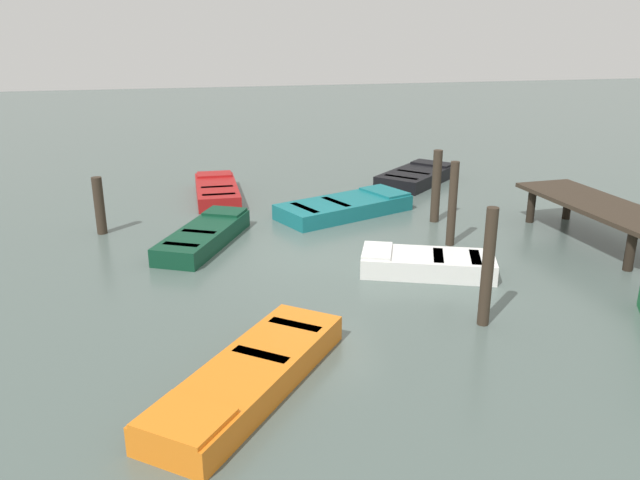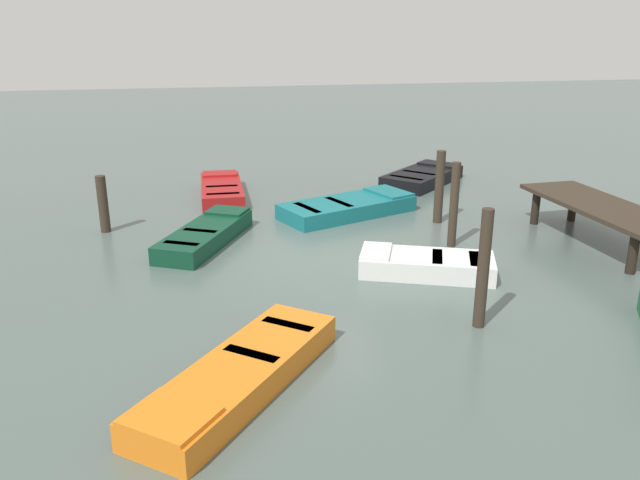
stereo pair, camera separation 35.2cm
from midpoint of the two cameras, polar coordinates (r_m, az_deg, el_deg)
The scene contains 12 objects.
ground_plane at distance 14.08m, azimuth 0.72°, elevation -1.35°, with size 80.00×80.00×0.00m, color #4C5B56.
dock_segment at distance 15.97m, azimuth 24.50°, elevation 2.47°, with size 4.48×1.79×0.95m.
rowboat_red at distance 18.96m, azimuth -8.27°, elevation 4.47°, with size 3.22×1.21×0.46m.
rowboat_white at distance 13.16m, azimuth 10.21°, elevation -2.14°, with size 2.03×2.90×0.46m.
rowboat_dark_green at distance 14.97m, azimuth -9.53°, elevation 0.50°, with size 3.43×2.42×0.46m.
rowboat_teal at distance 17.03m, azimuth 3.14°, elevation 2.99°, with size 2.71×3.90×0.46m.
rowboat_orange at distance 9.10m, azimuth -6.14°, elevation -11.95°, with size 3.68×3.24×0.46m.
rowboat_black at distance 20.69m, azimuth 9.65°, elevation 5.61°, with size 3.13×3.21×0.46m.
mooring_piling_far_right at distance 14.71m, azimuth 12.57°, elevation 3.08°, with size 0.20×0.20×1.96m, color #33281E.
mooring_piling_mid_left at distance 16.27m, azimuth -18.27°, elevation 3.07°, with size 0.24×0.24×1.40m, color #33281E.
mooring_piling_mid_right at distance 16.46m, azimuth 11.25°, elevation 4.66°, with size 0.23×0.23×1.86m, color #33281E.
mooring_piling_far_left at distance 10.84m, azimuth 15.31°, elevation -2.54°, with size 0.20×0.20×2.07m, color #33281E.
Camera 2 is at (12.96, -2.59, 4.86)m, focal length 35.73 mm.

